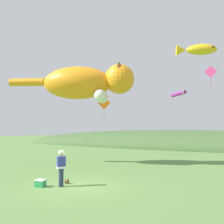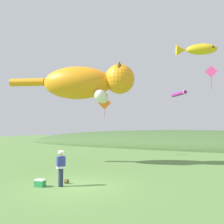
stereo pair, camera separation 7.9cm
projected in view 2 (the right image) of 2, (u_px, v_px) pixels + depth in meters
name	position (u px, v px, depth m)	size (l,w,h in m)	color
ground_plane	(75.00, 186.00, 12.34)	(120.00, 120.00, 0.00)	#5B8442
distant_hill_ridge	(185.00, 147.00, 36.95)	(58.88, 14.25, 5.03)	#426033
festival_attendant	(61.00, 167.00, 12.38)	(0.45, 0.49, 1.77)	#232D47
kite_spool	(67.00, 181.00, 13.00)	(0.15, 0.22, 0.22)	olive
picnic_cooler	(40.00, 183.00, 12.30)	(0.54, 0.40, 0.36)	#268C4C
kite_giant_cat	(87.00, 83.00, 19.81)	(9.60, 4.74, 3.07)	orange
kite_fish_windsock	(197.00, 49.00, 14.05)	(2.33, 1.36, 0.69)	gold
kite_tube_streamer	(179.00, 94.00, 22.71)	(1.82, 2.10, 0.44)	#8C268C
kite_diamond_orange	(105.00, 103.00, 24.82)	(1.10, 0.70, 2.19)	orange
kite_diamond_pink	(211.00, 72.00, 19.08)	(0.92, 0.14, 1.82)	#E53F8C
kite_diamond_red	(96.00, 81.00, 25.78)	(1.35, 0.52, 2.33)	red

